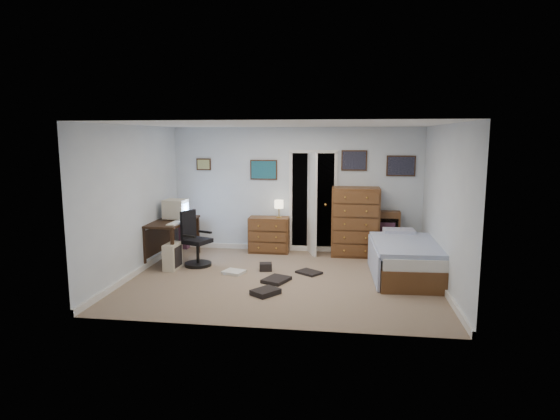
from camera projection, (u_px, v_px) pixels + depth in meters
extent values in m
cube|color=gray|center=(283.00, 280.00, 7.66)|extent=(5.00, 4.00, 0.02)
cube|color=black|center=(172.00, 221.00, 8.71)|extent=(0.68, 1.36, 0.04)
cube|color=black|center=(144.00, 249.00, 8.21)|extent=(0.05, 0.05, 0.73)
cube|color=black|center=(173.00, 250.00, 8.11)|extent=(0.05, 0.05, 0.73)
cube|color=black|center=(173.00, 234.00, 9.42)|extent=(0.05, 0.05, 0.73)
cube|color=black|center=(198.00, 235.00, 9.33)|extent=(0.05, 0.05, 0.73)
cube|color=black|center=(158.00, 239.00, 8.81)|extent=(0.09, 1.23, 0.51)
cube|color=beige|center=(176.00, 209.00, 8.82)|extent=(0.41, 0.39, 0.35)
cube|color=#8CB2F2|center=(186.00, 209.00, 8.78)|extent=(0.02, 0.29, 0.23)
cube|color=beige|center=(176.00, 218.00, 8.85)|extent=(0.27, 0.27, 0.02)
cube|color=beige|center=(175.00, 223.00, 8.33)|extent=(0.17, 0.42, 0.02)
cube|color=beige|center=(173.00, 256.00, 8.22)|extent=(0.23, 0.44, 0.46)
cube|color=black|center=(178.00, 256.00, 8.20)|extent=(0.02, 0.31, 0.36)
cylinder|color=black|center=(198.00, 264.00, 8.46)|extent=(0.63, 0.63, 0.06)
cylinder|color=black|center=(198.00, 253.00, 8.43)|extent=(0.07, 0.07, 0.37)
cube|color=black|center=(197.00, 241.00, 8.39)|extent=(0.53, 0.53, 0.07)
cube|color=black|center=(188.00, 224.00, 8.45)|extent=(0.19, 0.36, 0.51)
cube|color=black|center=(189.00, 236.00, 8.18)|extent=(0.28, 0.15, 0.04)
cube|color=black|center=(205.00, 232.00, 8.56)|extent=(0.28, 0.15, 0.04)
cube|color=maroon|center=(184.00, 228.00, 9.71)|extent=(0.18, 0.18, 0.87)
cube|color=brown|center=(269.00, 235.00, 9.41)|extent=(0.81, 0.42, 0.71)
cylinder|color=gold|center=(279.00, 217.00, 9.33)|extent=(0.11, 0.11, 0.02)
cylinder|color=gold|center=(279.00, 212.00, 9.31)|extent=(0.02, 0.02, 0.21)
cylinder|color=beige|center=(279.00, 204.00, 9.29)|extent=(0.18, 0.18, 0.16)
cube|color=black|center=(314.00, 200.00, 9.71)|extent=(0.90, 0.60, 2.00)
cube|color=white|center=(291.00, 202.00, 9.45)|extent=(0.06, 0.05, 2.00)
cube|color=white|center=(335.00, 203.00, 9.33)|extent=(0.06, 0.05, 2.00)
cube|color=white|center=(313.00, 152.00, 9.23)|extent=(0.96, 0.05, 0.06)
cube|color=white|center=(310.00, 203.00, 9.29)|extent=(0.31, 0.77, 2.00)
sphere|color=gold|center=(326.00, 205.00, 9.10)|extent=(0.06, 0.06, 0.06)
cube|color=brown|center=(355.00, 222.00, 9.11)|extent=(0.92, 0.55, 1.34)
cube|color=brown|center=(374.00, 233.00, 9.22)|extent=(0.98, 0.29, 0.87)
cube|color=black|center=(375.00, 225.00, 9.12)|extent=(0.90, 0.14, 0.29)
cube|color=maroon|center=(375.00, 227.00, 9.13)|extent=(0.78, 0.15, 0.21)
cube|color=brown|center=(405.00, 266.00, 7.83)|extent=(1.07, 2.02, 0.35)
cube|color=white|center=(405.00, 250.00, 7.79)|extent=(1.02, 1.98, 0.18)
cube|color=#667DBD|center=(407.00, 245.00, 7.67)|extent=(1.11, 1.72, 0.10)
cube|color=#667DBD|center=(374.00, 260.00, 7.76)|extent=(0.10, 1.69, 0.54)
cube|color=#6B74AC|center=(399.00, 233.00, 8.49)|extent=(0.56, 0.40, 0.13)
cube|color=#331E11|center=(204.00, 164.00, 9.59)|extent=(0.30, 0.03, 0.24)
cube|color=olive|center=(203.00, 164.00, 9.57)|extent=(0.25, 0.01, 0.19)
cube|color=#331E11|center=(264.00, 170.00, 9.43)|extent=(0.55, 0.03, 0.40)
cube|color=navy|center=(264.00, 170.00, 9.41)|extent=(0.50, 0.01, 0.35)
cube|color=#331E11|center=(354.00, 160.00, 9.16)|extent=(0.50, 0.03, 0.40)
cube|color=black|center=(354.00, 160.00, 9.14)|extent=(0.45, 0.01, 0.35)
cube|color=#331E11|center=(401.00, 166.00, 9.05)|extent=(0.55, 0.03, 0.40)
cube|color=black|center=(401.00, 166.00, 9.03)|extent=(0.50, 0.01, 0.35)
cube|color=black|center=(309.00, 272.00, 7.97)|extent=(0.48, 0.47, 0.04)
cube|color=black|center=(266.00, 267.00, 8.14)|extent=(0.24, 0.21, 0.14)
cube|color=black|center=(276.00, 280.00, 7.53)|extent=(0.48, 0.53, 0.06)
cube|color=silver|center=(234.00, 272.00, 7.98)|extent=(0.41, 0.38, 0.05)
cube|color=black|center=(266.00, 292.00, 6.91)|extent=(0.47, 0.48, 0.08)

